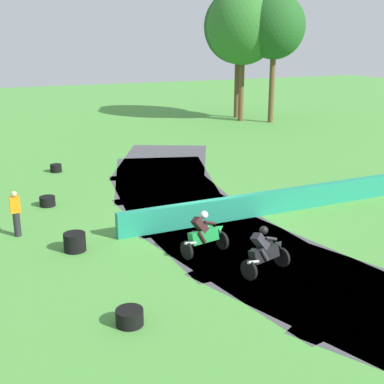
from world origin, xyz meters
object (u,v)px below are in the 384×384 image
at_px(motorcycle_chase_black, 266,251).
at_px(tire_stack_mid_a, 47,201).
at_px(tire_stack_mid_b, 75,242).
at_px(tire_stack_far, 130,317).
at_px(motorcycle_lead_green, 205,234).
at_px(track_marshal, 16,214).
at_px(tire_stack_near, 56,168).

bearing_deg(motorcycle_chase_black, tire_stack_mid_a, 118.20).
distance_m(tire_stack_mid_b, tire_stack_far, 5.02).
xyz_separation_m(motorcycle_lead_green, tire_stack_far, (-3.55, -3.11, -0.45)).
height_order(motorcycle_lead_green, tire_stack_far, motorcycle_lead_green).
bearing_deg(track_marshal, motorcycle_lead_green, -37.31).
distance_m(tire_stack_mid_b, track_marshal, 2.67).
bearing_deg(track_marshal, motorcycle_chase_black, -43.50).
height_order(tire_stack_far, track_marshal, track_marshal).
bearing_deg(motorcycle_lead_green, track_marshal, 142.69).
bearing_deg(tire_stack_near, track_marshal, -108.78).
bearing_deg(tire_stack_far, motorcycle_lead_green, 41.22).
xyz_separation_m(tire_stack_near, tire_stack_mid_b, (-1.34, -10.58, 0.10)).
xyz_separation_m(motorcycle_chase_black, track_marshal, (-6.31, 5.99, 0.18)).
relative_size(tire_stack_near, tire_stack_far, 0.86).
bearing_deg(tire_stack_near, tire_stack_mid_a, -103.89).
relative_size(tire_stack_near, tire_stack_mid_b, 0.81).
bearing_deg(tire_stack_mid_a, tire_stack_near, 76.11).
xyz_separation_m(motorcycle_lead_green, tire_stack_mid_a, (-3.78, 6.99, -0.45)).
xyz_separation_m(tire_stack_near, tire_stack_mid_a, (-1.36, -5.49, 0.00)).
bearing_deg(motorcycle_lead_green, motorcycle_chase_black, -62.55).
xyz_separation_m(tire_stack_mid_b, tire_stack_far, (0.21, -5.01, -0.10)).
relative_size(motorcycle_chase_black, tire_stack_near, 2.89).
relative_size(motorcycle_lead_green, tire_stack_mid_b, 2.35).
distance_m(motorcycle_lead_green, tire_stack_near, 12.72).
distance_m(motorcycle_lead_green, track_marshal, 6.66).
relative_size(tire_stack_mid_a, tire_stack_mid_b, 0.89).
distance_m(motorcycle_chase_black, tire_stack_mid_b, 6.15).
bearing_deg(track_marshal, tire_stack_near, 71.22).
height_order(motorcycle_lead_green, tire_stack_mid_a, motorcycle_lead_green).
bearing_deg(tire_stack_near, tire_stack_far, -94.15).
bearing_deg(track_marshal, tire_stack_far, -76.31).
relative_size(tire_stack_mid_b, track_marshal, 0.44).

